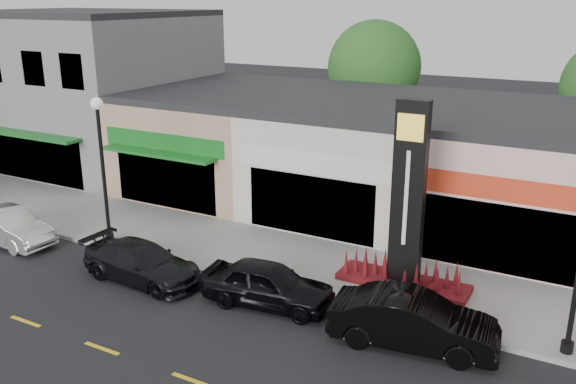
% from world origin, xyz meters
% --- Properties ---
extents(ground, '(120.00, 120.00, 0.00)m').
position_xyz_m(ground, '(0.00, 0.00, 0.00)').
color(ground, black).
rests_on(ground, ground).
extents(sidewalk, '(52.00, 4.30, 0.15)m').
position_xyz_m(sidewalk, '(0.00, 4.35, 0.07)').
color(sidewalk, gray).
rests_on(sidewalk, ground).
extents(curb, '(52.00, 0.20, 0.15)m').
position_xyz_m(curb, '(0.00, 2.10, 0.07)').
color(curb, gray).
rests_on(curb, ground).
extents(building_grey_2story, '(12.00, 10.95, 8.30)m').
position_xyz_m(building_grey_2story, '(-18.00, 11.48, 4.14)').
color(building_grey_2story, slate).
rests_on(building_grey_2story, ground).
extents(shop_beige, '(7.00, 10.85, 4.80)m').
position_xyz_m(shop_beige, '(-8.50, 11.46, 2.40)').
color(shop_beige, tan).
rests_on(shop_beige, ground).
extents(shop_cream, '(7.00, 10.01, 4.80)m').
position_xyz_m(shop_cream, '(-1.50, 11.47, 2.40)').
color(shop_cream, beige).
rests_on(shop_cream, ground).
extents(shop_pink_w, '(7.00, 10.01, 4.80)m').
position_xyz_m(shop_pink_w, '(5.50, 11.47, 2.40)').
color(shop_pink_w, beige).
rests_on(shop_pink_w, ground).
extents(tree_rear_west, '(5.20, 5.20, 7.83)m').
position_xyz_m(tree_rear_west, '(-4.00, 19.50, 5.22)').
color(tree_rear_west, '#382619').
rests_on(tree_rear_west, ground).
extents(lamp_west_near, '(0.44, 0.44, 5.47)m').
position_xyz_m(lamp_west_near, '(-8.00, 2.50, 3.48)').
color(lamp_west_near, black).
rests_on(lamp_west_near, sidewalk).
extents(pylon_sign, '(4.20, 1.30, 6.00)m').
position_xyz_m(pylon_sign, '(3.00, 4.20, 2.27)').
color(pylon_sign, '#550E0E').
rests_on(pylon_sign, sidewalk).
extents(car_white_van, '(1.66, 4.14, 1.34)m').
position_xyz_m(car_white_van, '(-11.46, 0.77, 0.67)').
color(car_white_van, silver).
rests_on(car_white_van, ground).
extents(car_dark_sedan, '(2.01, 4.46, 1.27)m').
position_xyz_m(car_dark_sedan, '(-4.82, 0.73, 0.63)').
color(car_dark_sedan, black).
rests_on(car_dark_sedan, ground).
extents(car_black_sedan, '(2.09, 4.24, 1.39)m').
position_xyz_m(car_black_sedan, '(-0.29, 1.25, 0.70)').
color(car_black_sedan, black).
rests_on(car_black_sedan, ground).
extents(car_black_conv, '(2.16, 4.65, 1.48)m').
position_xyz_m(car_black_conv, '(4.29, 1.12, 0.74)').
color(car_black_conv, black).
rests_on(car_black_conv, ground).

